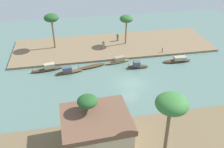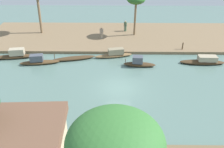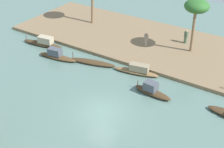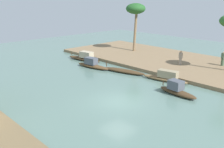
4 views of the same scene
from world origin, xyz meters
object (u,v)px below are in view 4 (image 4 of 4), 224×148
Objects in this scene: sampan_upstream_small at (177,90)px; person_on_near_bank at (223,60)px; sampan_midstream at (166,77)px; palm_tree_left_far at (136,10)px; person_by_mooring at (181,58)px; sampan_foreground at (85,57)px; sampan_near_left_bank at (124,71)px; sampan_open_hull at (92,64)px.

person_on_near_bank is (1.14, -10.87, 0.63)m from sampan_upstream_small.
palm_tree_left_far reaches higher than sampan_midstream.
sampan_midstream is 0.71× the size of palm_tree_left_far.
person_by_mooring is at bearing -82.36° from sampan_midstream.
sampan_midstream is at bearing 144.78° from palm_tree_left_far.
sampan_near_left_bank is at bearing 168.64° from sampan_foreground.
sampan_upstream_small is 0.56× the size of palm_tree_left_far.
sampan_upstream_small is at bearing 147.01° from person_by_mooring.
person_on_near_bank reaches higher than sampan_foreground.
sampan_open_hull is 11.50m from palm_tree_left_far.
sampan_upstream_small is at bearing 128.43° from sampan_midstream.
sampan_upstream_small is (-14.90, 1.87, -0.01)m from sampan_foreground.
palm_tree_left_far is (9.16, -2.44, 4.94)m from person_by_mooring.
sampan_near_left_bank is 3.17× the size of person_on_near_bank.
sampan_open_hull is 2.85× the size of person_on_near_bank.
sampan_upstream_small reaches higher than sampan_near_left_bank.
sampan_midstream reaches higher than sampan_near_left_bank.
person_by_mooring reaches higher than sampan_upstream_small.
sampan_midstream is 0.91× the size of sampan_near_left_bank.
person_by_mooring is (1.84, -5.32, 0.73)m from sampan_midstream.
person_on_near_bank reaches higher than sampan_open_hull.
sampan_open_hull is at bearing 72.35° from person_by_mooring.
person_by_mooring is (-10.28, -5.81, 0.72)m from sampan_foreground.
palm_tree_left_far is (13.79, -10.12, 5.66)m from sampan_upstream_small.
sampan_upstream_small is 2.26× the size of person_by_mooring.
sampan_near_left_bank is at bearing -171.62° from sampan_open_hull.
sampan_midstream is at bearing -175.54° from sampan_open_hull.
sampan_near_left_bank is 3.13× the size of person_by_mooring.
sampan_near_left_bank is at bearing -6.31° from sampan_upstream_small.
palm_tree_left_far is at bearing -31.23° from sampan_upstream_small.
sampan_foreground reaches higher than sampan_near_left_bank.
sampan_open_hull is at bearing 102.81° from palm_tree_left_far.
sampan_near_left_bank is at bearing 125.51° from palm_tree_left_far.
sampan_midstream is 2.90× the size of person_on_near_bank.
sampan_upstream_small is at bearing 155.11° from sampan_near_left_bank.
sampan_open_hull is at bearing 147.07° from sampan_foreground.
sampan_foreground is 15.02m from sampan_upstream_small.
person_by_mooring is (4.63, -7.68, 0.72)m from sampan_upstream_small.
sampan_upstream_small is 10.95m from person_on_near_bank.
sampan_midstream is 5.68m from person_by_mooring.
palm_tree_left_far is (11.00, -7.76, 5.67)m from sampan_midstream.
sampan_near_left_bank is 1.39× the size of sampan_upstream_small.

